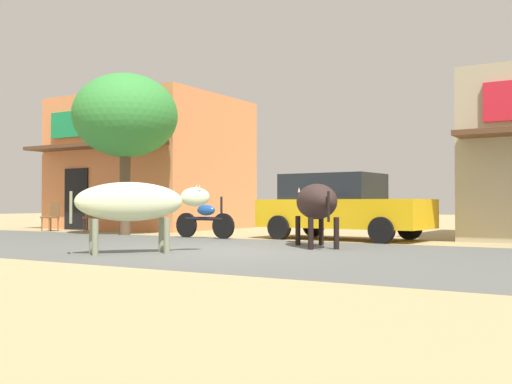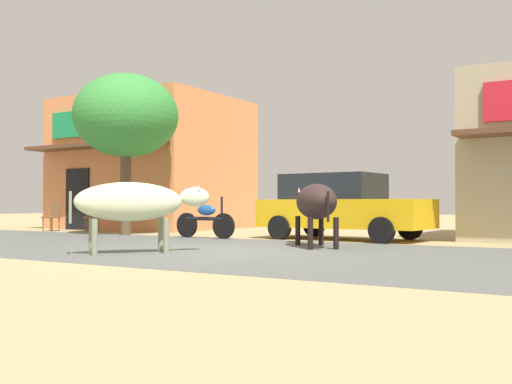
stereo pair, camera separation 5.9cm
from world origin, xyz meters
TOP-DOWN VIEW (x-y plane):
  - ground at (0.00, 0.00)m, footprint 80.00×80.00m
  - asphalt_road at (0.00, 0.00)m, footprint 72.00×6.67m
  - storefront_left_cafe at (-8.38, 7.38)m, footprint 6.00×5.88m
  - roadside_tree at (-5.75, 3.23)m, footprint 3.00×3.00m
  - parked_hatchback_car at (0.43, 4.37)m, footprint 4.29×2.12m
  - parked_motorcycle at (-2.80, 3.09)m, footprint 1.86×0.26m
  - cow_near_brown at (-1.02, -1.52)m, footprint 1.84×2.23m
  - cow_far_dark at (1.04, 1.66)m, footprint 1.93×2.23m
  - cafe_chair_near_tree at (-9.42, 3.73)m, footprint 0.44×0.44m
  - cafe_chair_by_doorway at (-7.99, 4.08)m, footprint 0.60×0.60m

SIDE VIEW (x-z plane):
  - ground at x=0.00m, z-range 0.00..0.00m
  - asphalt_road at x=0.00m, z-range 0.00..0.00m
  - parked_motorcycle at x=-2.80m, z-range -0.06..1.02m
  - cafe_chair_near_tree at x=-9.42m, z-range 0.05..0.97m
  - cafe_chair_by_doorway at x=-7.99m, z-range 0.05..0.97m
  - parked_hatchback_car at x=0.43m, z-range 0.02..1.66m
  - cow_near_brown at x=-1.02m, z-range 0.28..1.56m
  - cow_far_dark at x=1.04m, z-range 0.28..1.58m
  - storefront_left_cafe at x=-8.38m, z-range 0.00..4.66m
  - roadside_tree at x=-5.75m, z-range 1.09..5.72m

